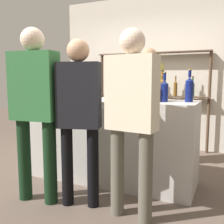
# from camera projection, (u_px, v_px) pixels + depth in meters

# --- Properties ---
(ground_plane) EXTENTS (16.00, 16.00, 0.00)m
(ground_plane) POSITION_uv_depth(u_px,v_px,m) (112.00, 179.00, 3.37)
(ground_plane) COLOR brown
(bar_counter) EXTENTS (2.05, 0.68, 1.02)m
(bar_counter) POSITION_uv_depth(u_px,v_px,m) (112.00, 140.00, 3.30)
(bar_counter) COLOR #B7B2AD
(bar_counter) RESTS_ON ground_plane
(back_wall) EXTENTS (3.65, 0.12, 2.80)m
(back_wall) POSITION_uv_depth(u_px,v_px,m) (154.00, 72.00, 4.94)
(back_wall) COLOR beige
(back_wall) RESTS_ON ground_plane
(back_shelf) EXTENTS (2.07, 0.18, 1.75)m
(back_shelf) POSITION_uv_depth(u_px,v_px,m) (151.00, 85.00, 4.81)
(back_shelf) COLOR #4C3828
(back_shelf) RESTS_ON ground_plane
(counter_bottle_0) EXTENTS (0.08, 0.08, 0.33)m
(counter_bottle_0) POSITION_uv_depth(u_px,v_px,m) (58.00, 89.00, 3.31)
(counter_bottle_0) COLOR brown
(counter_bottle_0) RESTS_ON bar_counter
(counter_bottle_1) EXTENTS (0.08, 0.08, 0.36)m
(counter_bottle_1) POSITION_uv_depth(u_px,v_px,m) (133.00, 89.00, 3.04)
(counter_bottle_1) COLOR black
(counter_bottle_1) RESTS_ON bar_counter
(counter_bottle_2) EXTENTS (0.08, 0.08, 0.34)m
(counter_bottle_2) POSITION_uv_depth(u_px,v_px,m) (164.00, 90.00, 2.92)
(counter_bottle_2) COLOR #0F1956
(counter_bottle_2) RESTS_ON bar_counter
(counter_bottle_3) EXTENTS (0.09, 0.09, 0.36)m
(counter_bottle_3) POSITION_uv_depth(u_px,v_px,m) (189.00, 89.00, 2.91)
(counter_bottle_3) COLOR #0F1956
(counter_bottle_3) RESTS_ON bar_counter
(counter_bottle_4) EXTENTS (0.09, 0.09, 0.36)m
(counter_bottle_4) POSITION_uv_depth(u_px,v_px,m) (162.00, 89.00, 3.09)
(counter_bottle_4) COLOR brown
(counter_bottle_4) RESTS_ON bar_counter
(wine_glass) EXTENTS (0.09, 0.09, 0.15)m
(wine_glass) POSITION_uv_depth(u_px,v_px,m) (117.00, 90.00, 3.45)
(wine_glass) COLOR silver
(wine_glass) RESTS_ON bar_counter
(ice_bucket) EXTENTS (0.24, 0.24, 0.20)m
(ice_bucket) POSITION_uv_depth(u_px,v_px,m) (148.00, 93.00, 2.97)
(ice_bucket) COLOR #B2B2B7
(ice_bucket) RESTS_ON bar_counter
(customer_right) EXTENTS (0.47, 0.25, 1.71)m
(customer_right) POSITION_uv_depth(u_px,v_px,m) (132.00, 110.00, 2.31)
(customer_right) COLOR #575347
(customer_right) RESTS_ON ground_plane
(customer_left) EXTENTS (0.50, 0.26, 1.78)m
(customer_left) POSITION_uv_depth(u_px,v_px,m) (35.00, 102.00, 2.65)
(customer_left) COLOR black
(customer_left) RESTS_ON ground_plane
(customer_center) EXTENTS (0.45, 0.29, 1.66)m
(customer_center) POSITION_uv_depth(u_px,v_px,m) (79.00, 110.00, 2.56)
(customer_center) COLOR black
(customer_center) RESTS_ON ground_plane
(server_behind_counter) EXTENTS (0.42, 0.25, 1.72)m
(server_behind_counter) POSITION_uv_depth(u_px,v_px,m) (148.00, 96.00, 3.80)
(server_behind_counter) COLOR brown
(server_behind_counter) RESTS_ON ground_plane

